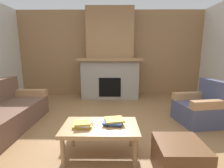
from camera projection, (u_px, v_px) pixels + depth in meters
name	position (u px, v px, depth m)	size (l,w,h in m)	color
ground	(107.00, 137.00, 2.77)	(9.00, 9.00, 0.00)	olive
wall_back_wood_panel	(110.00, 54.00, 5.47)	(6.00, 0.12, 2.70)	#997047
fireplace	(110.00, 60.00, 5.14)	(1.90, 0.82, 2.70)	gray
couch	(3.00, 113.00, 3.05)	(0.86, 1.81, 0.85)	brown
armchair	(201.00, 108.00, 3.30)	(0.87, 0.87, 0.85)	#474C6B
coffee_table	(100.00, 129.00, 2.22)	(1.00, 0.60, 0.43)	tan
ottoman	(179.00, 159.00, 1.88)	(0.52, 0.52, 0.40)	brown
book_stack_near_edge	(83.00, 124.00, 2.16)	(0.26, 0.24, 0.07)	gold
book_stack_center	(114.00, 121.00, 2.25)	(0.30, 0.27, 0.07)	#2D2D33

